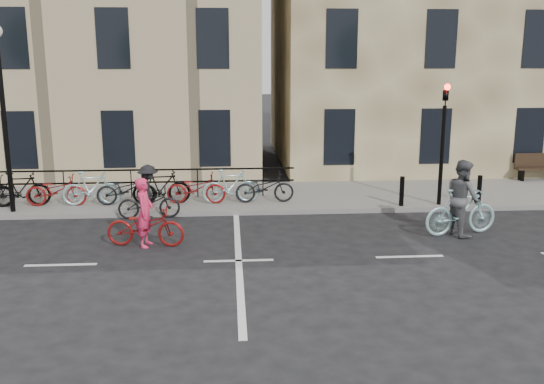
{
  "coord_description": "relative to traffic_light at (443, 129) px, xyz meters",
  "views": [
    {
      "loc": [
        -0.18,
        -13.21,
        4.62
      ],
      "look_at": [
        0.93,
        2.23,
        1.1
      ],
      "focal_mm": 40.0,
      "sensor_mm": 36.0,
      "label": 1
    }
  ],
  "objects": [
    {
      "name": "building_west",
      "position": [
        -15.2,
        8.66,
        2.7
      ],
      "size": [
        20.0,
        10.0,
        10.0
      ],
      "primitive_type": "cube",
      "color": "tan",
      "rests_on": "sidewalk"
    },
    {
      "name": "bollard_east",
      "position": [
        -1.2,
        -0.09,
        -1.85
      ],
      "size": [
        0.14,
        0.14,
        0.9
      ],
      "primitive_type": "cylinder",
      "color": "black",
      "rests_on": "sidewalk"
    },
    {
      "name": "cyclist_grey",
      "position": [
        -0.36,
        -2.67,
        -1.65
      ],
      "size": [
        2.13,
        1.1,
        1.99
      ],
      "rotation": [
        0.0,
        0.0,
        1.77
      ],
      "color": "#9DCACD",
      "rests_on": "ground"
    },
    {
      "name": "traffic_light",
      "position": [
        0.0,
        0.0,
        0.0
      ],
      "size": [
        0.18,
        0.3,
        3.9
      ],
      "color": "black",
      "rests_on": "sidewalk"
    },
    {
      "name": "lamp_post",
      "position": [
        -12.7,
        0.06,
        1.04
      ],
      "size": [
        0.36,
        0.36,
        5.28
      ],
      "color": "black",
      "rests_on": "sidewalk"
    },
    {
      "name": "cyclist_dark",
      "position": [
        -8.7,
        -0.44,
        -1.84
      ],
      "size": [
        1.81,
        1.06,
        1.57
      ],
      "rotation": [
        0.0,
        0.0,
        1.66
      ],
      "color": "black",
      "rests_on": "ground"
    },
    {
      "name": "sidewalk",
      "position": [
        -10.2,
        1.66,
        -2.38
      ],
      "size": [
        46.0,
        4.0,
        0.15
      ],
      "primitive_type": "cube",
      "color": "slate",
      "rests_on": "ground"
    },
    {
      "name": "building_east",
      "position": [
        2.8,
        8.66,
        3.7
      ],
      "size": [
        14.0,
        10.0,
        12.0
      ],
      "primitive_type": "cube",
      "color": "#867350",
      "rests_on": "sidewalk"
    },
    {
      "name": "bench",
      "position": [
        4.8,
        3.39,
        -1.78
      ],
      "size": [
        1.6,
        0.41,
        0.97
      ],
      "color": "black",
      "rests_on": "sidewalk"
    },
    {
      "name": "parked_bikes",
      "position": [
        -9.5,
        0.7,
        -1.81
      ],
      "size": [
        10.4,
        1.23,
        1.05
      ],
      "color": "black",
      "rests_on": "sidewalk"
    },
    {
      "name": "ground",
      "position": [
        -6.2,
        -4.34,
        -2.45
      ],
      "size": [
        120.0,
        120.0,
        0.0
      ],
      "primitive_type": "plane",
      "color": "black",
      "rests_on": "ground"
    },
    {
      "name": "cyclist_pink",
      "position": [
        -8.46,
        -3.06,
        -1.86
      ],
      "size": [
        2.0,
        0.94,
        1.72
      ],
      "rotation": [
        0.0,
        0.0,
        1.43
      ],
      "color": "maroon",
      "rests_on": "ground"
    },
    {
      "name": "bollard_west",
      "position": [
        1.2,
        -0.09,
        -1.85
      ],
      "size": [
        0.14,
        0.14,
        0.9
      ],
      "primitive_type": "cylinder",
      "color": "black",
      "rests_on": "sidewalk"
    }
  ]
}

